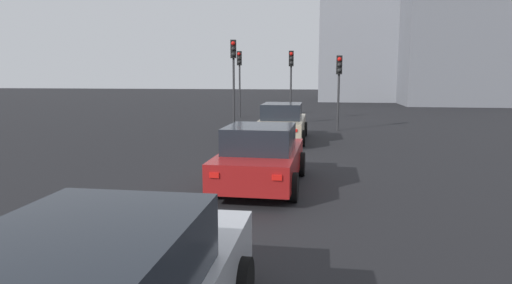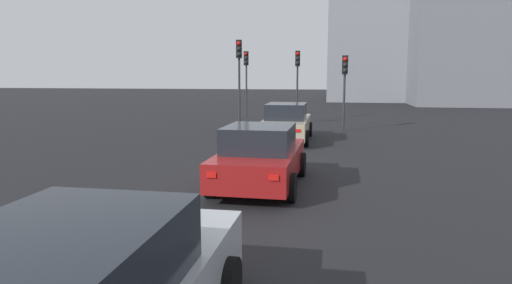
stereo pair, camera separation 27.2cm
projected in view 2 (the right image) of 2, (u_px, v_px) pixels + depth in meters
ground_plane at (252, 190)px, 10.81m from camera, size 160.00×160.00×0.20m
car_beige_lead at (287, 123)px, 18.25m from camera, size 4.79×2.01×1.57m
car_red_second at (260, 157)px, 10.66m from camera, size 4.15×2.05×1.51m
traffic_light_near_left at (345, 77)px, 21.21m from camera, size 0.32×0.28×3.66m
traffic_light_near_right at (297, 71)px, 25.85m from camera, size 0.32×0.30×4.16m
traffic_light_far_left at (239, 66)px, 22.07m from camera, size 0.33×0.30×4.47m
traffic_light_far_right at (246, 70)px, 28.43m from camera, size 0.32×0.29×4.27m
building_facade_left at (458, 47)px, 43.11m from camera, size 13.61×9.76×11.07m
building_facade_center at (372, 25)px, 48.36m from camera, size 10.46×9.40×16.53m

